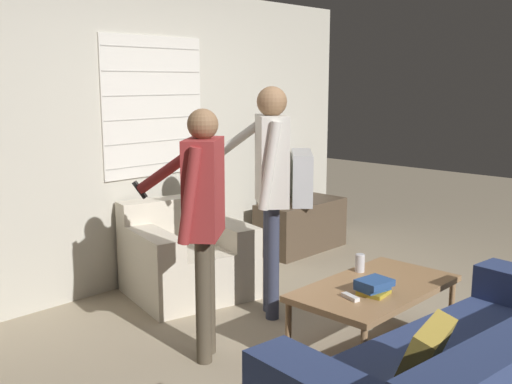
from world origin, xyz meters
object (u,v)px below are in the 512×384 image
(armchair_beige, at_px, (186,257))
(spare_remote, at_px, (350,297))
(tv, at_px, (301,177))
(person_right_standing, at_px, (270,173))
(book_stack, at_px, (374,286))
(coffee_table, at_px, (375,291))
(person_left_standing, at_px, (202,206))
(soda_can, at_px, (360,263))

(armchair_beige, bearing_deg, spare_remote, 97.37)
(tv, bearing_deg, spare_remote, 4.42)
(person_right_standing, distance_m, spare_remote, 1.19)
(armchair_beige, height_order, book_stack, armchair_beige)
(person_right_standing, distance_m, book_stack, 1.18)
(coffee_table, bearing_deg, person_left_standing, 137.75)
(tv, relative_size, person_right_standing, 0.40)
(person_left_standing, bearing_deg, spare_remote, -94.84)
(person_left_standing, bearing_deg, armchair_beige, 18.03)
(book_stack, bearing_deg, tv, 49.55)
(armchair_beige, height_order, coffee_table, armchair_beige)
(armchair_beige, height_order, spare_remote, armchair_beige)
(soda_can, xyz_separation_m, spare_remote, (-0.48, -0.26, -0.05))
(soda_can, bearing_deg, coffee_table, -125.40)
(armchair_beige, distance_m, book_stack, 1.85)
(armchair_beige, bearing_deg, coffee_table, 107.65)
(person_left_standing, relative_size, soda_can, 12.68)
(tv, bearing_deg, person_left_standing, -15.60)
(coffee_table, xyz_separation_m, book_stack, (-0.15, -0.08, 0.09))
(coffee_table, distance_m, tv, 2.47)
(armchair_beige, bearing_deg, person_left_standing, 69.07)
(spare_remote, bearing_deg, soda_can, 44.28)
(soda_can, bearing_deg, armchair_beige, 101.09)
(tv, distance_m, person_right_standing, 1.85)
(person_right_standing, height_order, soda_can, person_right_standing)
(armchair_beige, bearing_deg, person_right_standing, 112.44)
(coffee_table, relative_size, person_left_standing, 0.72)
(tv, bearing_deg, person_right_standing, -9.42)
(person_left_standing, relative_size, person_right_standing, 0.93)
(tv, relative_size, soda_can, 5.46)
(person_left_standing, distance_m, spare_remote, 1.06)
(book_stack, xyz_separation_m, spare_remote, (-0.17, 0.05, -0.04))
(tv, xyz_separation_m, spare_remote, (-1.86, -1.92, -0.31))
(coffee_table, bearing_deg, spare_remote, -174.77)
(armchair_beige, bearing_deg, book_stack, 102.92)
(armchair_beige, distance_m, coffee_table, 1.76)
(coffee_table, relative_size, book_stack, 5.14)
(armchair_beige, distance_m, spare_remote, 1.80)
(armchair_beige, bearing_deg, tv, -161.95)
(coffee_table, height_order, person_right_standing, person_right_standing)
(coffee_table, height_order, tv, tv)
(coffee_table, bearing_deg, tv, 50.90)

